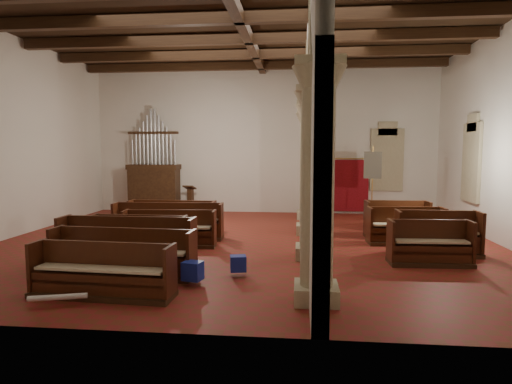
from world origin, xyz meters
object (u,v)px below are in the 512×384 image
object	(u,v)px
lectern	(190,201)
processional_banner	(372,198)
nave_pew_0	(102,279)
pipe_organ	(154,180)
aisle_pew_0	(430,250)

from	to	relation	value
lectern	processional_banner	size ratio (longest dim) A/B	0.42
processional_banner	nave_pew_0	distance (m)	10.64
pipe_organ	processional_banner	bearing A→B (deg)	-9.43
processional_banner	nave_pew_0	world-z (taller)	processional_banner
pipe_organ	lectern	size ratio (longest dim) A/B	3.80
lectern	aisle_pew_0	xyz separation A→B (m)	(7.44, -7.32, -0.14)
aisle_pew_0	lectern	bearing A→B (deg)	133.65
pipe_organ	lectern	world-z (taller)	pipe_organ
pipe_organ	lectern	xyz separation A→B (m)	(1.53, -0.01, -0.89)
pipe_organ	aisle_pew_0	size ratio (longest dim) A/B	2.39
processional_banner	nave_pew_0	bearing A→B (deg)	-115.78
pipe_organ	processional_banner	size ratio (longest dim) A/B	1.61
nave_pew_0	aisle_pew_0	bearing A→B (deg)	26.65
processional_banner	nave_pew_0	size ratio (longest dim) A/B	1.04
lectern	processional_banner	xyz separation A→B (m)	(7.11, -1.42, 0.36)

